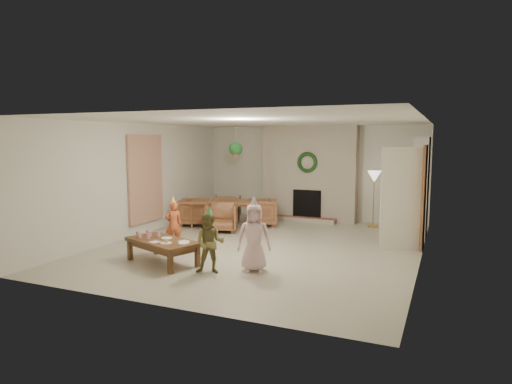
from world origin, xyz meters
The scene contains 56 objects.
floor centered at (0.00, 0.00, 0.00)m, with size 7.00×7.00×0.00m, color #B7B29E.
ceiling centered at (0.00, 0.00, 2.50)m, with size 7.00×7.00×0.00m, color white.
wall_back centered at (0.00, 3.50, 1.25)m, with size 7.00×7.00×0.00m, color silver.
wall_front centered at (0.00, -3.50, 1.25)m, with size 7.00×7.00×0.00m, color silver.
wall_left centered at (-3.00, 0.00, 1.25)m, with size 7.00×7.00×0.00m, color silver.
wall_right centered at (3.00, 0.00, 1.25)m, with size 7.00×7.00×0.00m, color silver.
fireplace_mass centered at (0.00, 3.30, 1.25)m, with size 2.50×0.40×2.50m, color #542916.
fireplace_hearth centered at (0.00, 2.95, 0.06)m, with size 1.60×0.30×0.12m, color maroon.
fireplace_firebox centered at (0.00, 3.12, 0.45)m, with size 0.75×0.12×0.75m, color black.
fireplace_wreath centered at (0.00, 3.07, 1.55)m, with size 0.54×0.54×0.10m, color #163B18.
floor_lamp_base centered at (1.72, 3.00, 0.01)m, with size 0.26×0.26×0.03m, color gold.
floor_lamp_post centered at (1.72, 3.00, 0.64)m, with size 0.03×0.03×1.24m, color gold.
floor_lamp_shade centered at (1.72, 3.00, 1.24)m, with size 0.33×0.33×0.28m, color beige.
bookshelf_carcass centered at (2.84, 2.30, 1.10)m, with size 0.30×1.00×2.20m, color white.
bookshelf_shelf_a centered at (2.82, 2.30, 0.45)m, with size 0.30×0.92×0.03m, color white.
bookshelf_shelf_b centered at (2.82, 2.30, 0.85)m, with size 0.30×0.92×0.03m, color white.
bookshelf_shelf_c centered at (2.82, 2.30, 1.25)m, with size 0.30×0.92×0.03m, color white.
bookshelf_shelf_d centered at (2.82, 2.30, 1.65)m, with size 0.30×0.92×0.03m, color white.
books_row_lower centered at (2.80, 2.15, 0.59)m, with size 0.20×0.40×0.24m, color #A81F28.
books_row_mid centered at (2.80, 2.35, 0.99)m, with size 0.20×0.44×0.24m, color #2A3A9A.
books_row_upper centered at (2.80, 2.20, 1.38)m, with size 0.20×0.36×0.22m, color olive.
door_frame centered at (2.96, 1.20, 1.02)m, with size 0.05×0.86×2.04m, color brown.
door_leaf centered at (2.58, 0.82, 1.00)m, with size 0.05×0.80×2.00m, color beige.
curtain_panel centered at (-2.96, 0.20, 1.25)m, with size 0.06×1.20×2.00m, color beige.
dining_table centered at (-1.73, 1.71, 0.30)m, with size 1.71×0.95×0.60m, color brown.
dining_chair_near centered at (-1.44, 1.02, 0.33)m, with size 0.71×0.73×0.66m, color brown.
dining_chair_far centered at (-2.01, 2.41, 0.33)m, with size 0.71×0.73×0.66m, color brown.
dining_chair_left centered at (-2.42, 1.43, 0.33)m, with size 0.71×0.73×0.66m, color brown.
dining_chair_right centered at (-0.86, 2.07, 0.33)m, with size 0.71×0.73×0.66m, color brown.
hanging_plant_cord centered at (-1.30, 1.50, 2.15)m, with size 0.01×0.01×0.70m, color tan.
hanging_plant_pot centered at (-1.30, 1.50, 1.80)m, with size 0.16×0.16×0.12m, color #A44C34.
hanging_plant_foliage centered at (-1.30, 1.50, 1.92)m, with size 0.32×0.32×0.32m, color #1A4E20.
coffee_table_top centered at (-1.12, -1.81, 0.39)m, with size 1.35×0.68×0.06m, color brown.
coffee_table_apron centered at (-1.12, -1.81, 0.31)m, with size 1.25×0.57×0.08m, color brown.
coffee_leg_fl centered at (-1.79, -1.85, 0.18)m, with size 0.07×0.07×0.35m, color brown.
coffee_leg_fr centered at (-0.64, -2.28, 0.18)m, with size 0.07×0.07×0.35m, color brown.
coffee_leg_bl centered at (-1.60, -1.33, 0.18)m, with size 0.07×0.07×0.35m, color brown.
coffee_leg_br centered at (-0.44, -1.76, 0.18)m, with size 0.07×0.07×0.35m, color brown.
cup_a centered at (-1.66, -1.77, 0.46)m, with size 0.07×0.07×0.09m, color silver.
cup_b centered at (-1.59, -1.57, 0.46)m, with size 0.07×0.07×0.09m, color silver.
cup_c centered at (-1.56, -1.86, 0.46)m, with size 0.07×0.07×0.09m, color silver.
cup_d centered at (-1.49, -1.67, 0.46)m, with size 0.07×0.07×0.09m, color silver.
cup_e centered at (-1.39, -1.83, 0.46)m, with size 0.07×0.07×0.09m, color silver.
cup_f centered at (-1.32, -1.64, 0.46)m, with size 0.07×0.07×0.09m, color silver.
plate_a centered at (-1.12, -1.67, 0.42)m, with size 0.19×0.19×0.01m, color white.
plate_b centered at (-0.91, -1.99, 0.42)m, with size 0.19×0.19×0.01m, color white.
plate_c centered at (-0.64, -1.87, 0.42)m, with size 0.19×0.19×0.01m, color white.
food_scoop centered at (-0.91, -1.99, 0.46)m, with size 0.07×0.07×0.07m, color tan.
napkin_left centered at (-1.13, -2.00, 0.42)m, with size 0.16×0.16×0.01m, color #F7B6C4.
napkin_right centered at (-0.71, -1.76, 0.42)m, with size 0.16×0.16×0.01m, color #F7B6C4.
child_red centered at (-1.61, -0.73, 0.46)m, with size 0.34×0.22×0.92m, color #BB5228.
party_hat_red centered at (-1.61, -0.73, 0.96)m, with size 0.13×0.13×0.17m, color #F3E851.
child_plaid centered at (-0.08, -1.98, 0.49)m, with size 0.48×0.37×0.99m, color #945528.
party_hat_plaid centered at (-0.08, -1.98, 1.02)m, with size 0.12×0.12×0.16m, color #439E58.
child_pink centered at (0.52, -1.59, 0.56)m, with size 0.54×0.35×1.11m, color beige.
party_hat_pink centered at (0.52, -1.59, 1.16)m, with size 0.14×0.14×0.20m, color #AEAEB5.
Camera 1 is at (3.39, -8.15, 2.15)m, focal length 31.47 mm.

